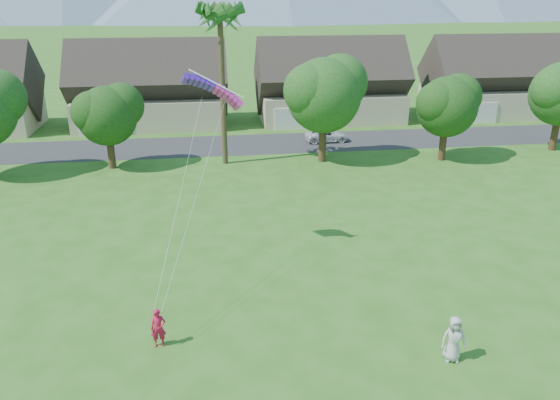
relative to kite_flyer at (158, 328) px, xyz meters
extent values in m
cube|color=#2D2D30|center=(5.70, 29.74, -0.83)|extent=(90.00, 7.00, 0.01)
imported|color=#C1163A|center=(0.00, 0.00, 0.00)|extent=(0.64, 0.45, 1.67)
imported|color=beige|center=(11.29, -2.45, 0.12)|extent=(1.02, 0.75, 1.90)
imported|color=silver|center=(13.43, 29.74, -0.27)|extent=(4.18, 2.10, 1.13)
cube|color=beige|center=(-3.30, 38.74, 0.67)|extent=(15.00, 8.00, 3.00)
cube|color=#382D28|center=(-3.30, 38.74, 3.95)|extent=(15.75, 8.15, 8.15)
cube|color=silver|center=(-7.50, 34.68, 0.27)|extent=(4.80, 0.12, 2.20)
cube|color=beige|center=(15.70, 38.74, 0.67)|extent=(15.00, 8.00, 3.00)
cube|color=#382D28|center=(15.70, 38.74, 3.95)|extent=(15.75, 8.15, 8.15)
cube|color=silver|center=(11.50, 34.68, 0.27)|extent=(4.80, 0.12, 2.20)
cube|color=beige|center=(34.70, 38.74, 0.67)|extent=(15.00, 8.00, 3.00)
cube|color=#382D28|center=(34.70, 38.74, 3.95)|extent=(15.75, 8.15, 8.15)
cube|color=silver|center=(30.50, 34.68, 0.27)|extent=(4.80, 0.12, 2.20)
cylinder|color=#47301C|center=(-5.30, 24.24, 0.25)|extent=(0.56, 0.56, 2.18)
sphere|color=#214916|center=(-5.30, 24.24, 3.38)|extent=(4.62, 4.62, 4.62)
cylinder|color=#47301C|center=(11.70, 23.74, 0.57)|extent=(0.62, 0.62, 2.82)
sphere|color=#214916|center=(11.70, 23.74, 4.62)|extent=(5.98, 5.98, 5.98)
cylinder|color=#47301C|center=(21.70, 22.74, 0.32)|extent=(0.58, 0.58, 2.30)
sphere|color=#214916|center=(21.70, 22.74, 3.63)|extent=(4.90, 4.90, 4.90)
cylinder|color=#47301C|center=(32.70, 24.24, 0.45)|extent=(0.60, 0.60, 2.56)
cylinder|color=#4C3D26|center=(3.70, 24.24, 5.17)|extent=(0.44, 0.44, 12.00)
sphere|color=#286021|center=(3.70, 24.24, 11.47)|extent=(3.00, 3.00, 3.00)
cube|color=#4E19BC|center=(2.00, 8.21, 8.10)|extent=(1.57, 1.05, 0.50)
cube|color=#D7289C|center=(3.54, 8.21, 8.10)|extent=(1.57, 1.05, 0.50)
camera|label=1|loc=(2.31, -18.89, 12.68)|focal=35.00mm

